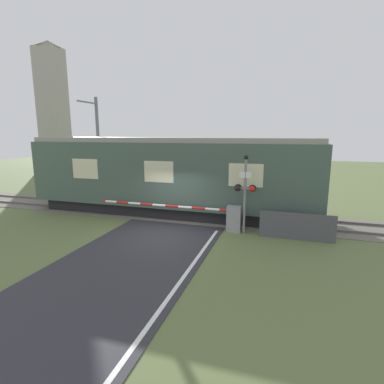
% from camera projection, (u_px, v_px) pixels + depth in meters
% --- Properties ---
extents(ground_plane, '(80.00, 80.00, 0.00)m').
position_uv_depth(ground_plane, '(164.00, 234.00, 12.76)').
color(ground_plane, '#5B6B3D').
extents(track_bed, '(36.00, 3.20, 0.13)m').
position_uv_depth(track_bed, '(187.00, 215.00, 15.70)').
color(track_bed, '#666056').
rests_on(track_bed, ground_plane).
extents(train, '(14.93, 2.83, 4.01)m').
position_uv_depth(train, '(170.00, 176.00, 15.58)').
color(train, black).
rests_on(train, ground_plane).
extents(crossing_barrier, '(6.78, 0.44, 1.12)m').
position_uv_depth(crossing_barrier, '(219.00, 216.00, 13.16)').
color(crossing_barrier, gray).
rests_on(crossing_barrier, ground_plane).
extents(signal_post, '(0.91, 0.26, 3.34)m').
position_uv_depth(signal_post, '(245.00, 190.00, 12.52)').
color(signal_post, gray).
rests_on(signal_post, ground_plane).
extents(catenary_pole, '(0.20, 1.90, 6.46)m').
position_uv_depth(catenary_pole, '(98.00, 147.00, 19.33)').
color(catenary_pole, slate).
rests_on(catenary_pole, ground_plane).
extents(distant_building, '(3.11, 3.11, 15.44)m').
position_uv_depth(distant_building, '(53.00, 105.00, 38.08)').
color(distant_building, '#9E998E').
rests_on(distant_building, ground_plane).
extents(roadside_fence, '(2.92, 0.06, 1.10)m').
position_uv_depth(roadside_fence, '(297.00, 227.00, 11.95)').
color(roadside_fence, '#4C4C51').
rests_on(roadside_fence, ground_plane).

